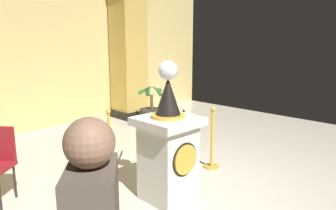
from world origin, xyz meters
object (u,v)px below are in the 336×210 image
at_px(stanchion_far, 110,151).
at_px(pedestal_clock, 168,148).
at_px(stanchion_near, 212,147).
at_px(potted_palm_right, 152,115).

bearing_deg(stanchion_far, pedestal_clock, -86.68).
xyz_separation_m(stanchion_near, potted_palm_right, (1.01, 2.61, -0.07)).
relative_size(stanchion_near, stanchion_far, 1.00).
bearing_deg(stanchion_near, pedestal_clock, -169.72).
bearing_deg(pedestal_clock, stanchion_far, 93.32).
xyz_separation_m(stanchion_far, potted_palm_right, (2.29, 1.60, -0.07)).
bearing_deg(stanchion_near, potted_palm_right, 68.90).
relative_size(pedestal_clock, potted_palm_right, 1.68).
bearing_deg(stanchion_far, potted_palm_right, 34.95).
xyz_separation_m(stanchion_near, stanchion_far, (-1.29, 1.01, 0.00)).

